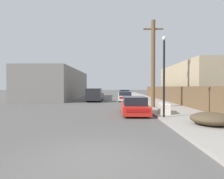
{
  "coord_description": "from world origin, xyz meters",
  "views": [
    {
      "loc": [
        0.5,
        -4.55,
        1.97
      ],
      "look_at": [
        0.31,
        9.44,
        1.76
      ],
      "focal_mm": 28.0,
      "sensor_mm": 36.0,
      "label": 1
    }
  ],
  "objects_px": {
    "street_lamp": "(164,71)",
    "discarded_fridge": "(164,108)",
    "parked_sports_car_red": "(134,106)",
    "car_parked_far": "(124,94)",
    "brush_pile": "(211,119)",
    "car_parked_mid": "(125,97)",
    "pickup_truck": "(95,95)",
    "utility_pole": "(153,63)"
  },
  "relations": [
    {
      "from": "street_lamp",
      "to": "discarded_fridge",
      "type": "bearing_deg",
      "value": 74.0
    },
    {
      "from": "parked_sports_car_red",
      "to": "street_lamp",
      "type": "relative_size",
      "value": 0.89
    },
    {
      "from": "car_parked_far",
      "to": "brush_pile",
      "type": "xyz_separation_m",
      "value": [
        2.9,
        -23.63,
        -0.24
      ]
    },
    {
      "from": "discarded_fridge",
      "to": "car_parked_far",
      "type": "distance_m",
      "value": 19.75
    },
    {
      "from": "car_parked_far",
      "to": "car_parked_mid",
      "type": "bearing_deg",
      "value": -94.26
    },
    {
      "from": "discarded_fridge",
      "to": "pickup_truck",
      "type": "height_order",
      "value": "pickup_truck"
    },
    {
      "from": "parked_sports_car_red",
      "to": "car_parked_mid",
      "type": "height_order",
      "value": "car_parked_mid"
    },
    {
      "from": "discarded_fridge",
      "to": "brush_pile",
      "type": "relative_size",
      "value": 0.96
    },
    {
      "from": "discarded_fridge",
      "to": "car_parked_far",
      "type": "relative_size",
      "value": 0.4
    },
    {
      "from": "parked_sports_car_red",
      "to": "discarded_fridge",
      "type": "bearing_deg",
      "value": -5.39
    },
    {
      "from": "parked_sports_car_red",
      "to": "brush_pile",
      "type": "height_order",
      "value": "parked_sports_car_red"
    },
    {
      "from": "pickup_truck",
      "to": "utility_pole",
      "type": "relative_size",
      "value": 0.7
    },
    {
      "from": "discarded_fridge",
      "to": "parked_sports_car_red",
      "type": "distance_m",
      "value": 2.12
    },
    {
      "from": "car_parked_far",
      "to": "utility_pole",
      "type": "relative_size",
      "value": 0.59
    },
    {
      "from": "car_parked_mid",
      "to": "pickup_truck",
      "type": "bearing_deg",
      "value": -171.29
    },
    {
      "from": "car_parked_mid",
      "to": "brush_pile",
      "type": "height_order",
      "value": "car_parked_mid"
    },
    {
      "from": "pickup_truck",
      "to": "car_parked_mid",
      "type": "bearing_deg",
      "value": -173.9
    },
    {
      "from": "parked_sports_car_red",
      "to": "street_lamp",
      "type": "height_order",
      "value": "street_lamp"
    },
    {
      "from": "discarded_fridge",
      "to": "car_parked_far",
      "type": "xyz_separation_m",
      "value": [
        -1.73,
        19.67,
        0.21
      ]
    },
    {
      "from": "car_parked_mid",
      "to": "pickup_truck",
      "type": "distance_m",
      "value": 4.2
    },
    {
      "from": "car_parked_mid",
      "to": "parked_sports_car_red",
      "type": "bearing_deg",
      "value": -87.14
    },
    {
      "from": "brush_pile",
      "to": "parked_sports_car_red",
      "type": "bearing_deg",
      "value": 128.05
    },
    {
      "from": "car_parked_mid",
      "to": "street_lamp",
      "type": "xyz_separation_m",
      "value": [
        1.52,
        -13.51,
        2.35
      ]
    },
    {
      "from": "pickup_truck",
      "to": "brush_pile",
      "type": "xyz_separation_m",
      "value": [
        7.37,
        -15.27,
        -0.46
      ]
    },
    {
      "from": "discarded_fridge",
      "to": "pickup_truck",
      "type": "relative_size",
      "value": 0.34
    },
    {
      "from": "parked_sports_car_red",
      "to": "street_lamp",
      "type": "distance_m",
      "value": 3.51
    },
    {
      "from": "discarded_fridge",
      "to": "pickup_truck",
      "type": "xyz_separation_m",
      "value": [
        -6.2,
        11.31,
        0.43
      ]
    },
    {
      "from": "utility_pole",
      "to": "brush_pile",
      "type": "distance_m",
      "value": 8.42
    },
    {
      "from": "car_parked_far",
      "to": "discarded_fridge",
      "type": "bearing_deg",
      "value": -87.04
    },
    {
      "from": "car_parked_far",
      "to": "pickup_truck",
      "type": "height_order",
      "value": "pickup_truck"
    },
    {
      "from": "car_parked_mid",
      "to": "utility_pole",
      "type": "relative_size",
      "value": 0.53
    },
    {
      "from": "discarded_fridge",
      "to": "car_parked_mid",
      "type": "height_order",
      "value": "car_parked_mid"
    },
    {
      "from": "parked_sports_car_red",
      "to": "car_parked_mid",
      "type": "xyz_separation_m",
      "value": [
        0.07,
        11.49,
        0.04
      ]
    },
    {
      "from": "discarded_fridge",
      "to": "car_parked_mid",
      "type": "xyz_separation_m",
      "value": [
        -2.03,
        11.72,
        0.15
      ]
    },
    {
      "from": "parked_sports_car_red",
      "to": "pickup_truck",
      "type": "xyz_separation_m",
      "value": [
        -4.1,
        11.09,
        0.31
      ]
    },
    {
      "from": "utility_pole",
      "to": "brush_pile",
      "type": "relative_size",
      "value": 4.07
    },
    {
      "from": "street_lamp",
      "to": "brush_pile",
      "type": "height_order",
      "value": "street_lamp"
    },
    {
      "from": "car_parked_far",
      "to": "street_lamp",
      "type": "height_order",
      "value": "street_lamp"
    },
    {
      "from": "car_parked_mid",
      "to": "car_parked_far",
      "type": "relative_size",
      "value": 0.9
    },
    {
      "from": "discarded_fridge",
      "to": "street_lamp",
      "type": "xyz_separation_m",
      "value": [
        -0.51,
        -1.79,
        2.51
      ]
    },
    {
      "from": "car_parked_far",
      "to": "brush_pile",
      "type": "distance_m",
      "value": 23.81
    },
    {
      "from": "parked_sports_car_red",
      "to": "pickup_truck",
      "type": "relative_size",
      "value": 0.79
    }
  ]
}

